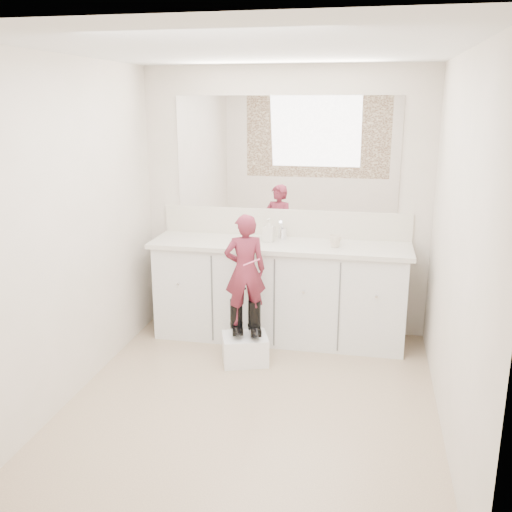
# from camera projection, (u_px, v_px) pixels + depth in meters

# --- Properties ---
(floor) EXTENTS (3.00, 3.00, 0.00)m
(floor) POSITION_uv_depth(u_px,v_px,m) (251.00, 403.00, 4.08)
(floor) COLOR #8F725E
(floor) RESTS_ON ground
(ceiling) EXTENTS (3.00, 3.00, 0.00)m
(ceiling) POSITION_uv_depth(u_px,v_px,m) (251.00, 49.00, 3.45)
(ceiling) COLOR white
(ceiling) RESTS_ON wall_back
(wall_back) EXTENTS (2.60, 0.00, 2.60)m
(wall_back) POSITION_uv_depth(u_px,v_px,m) (285.00, 203.00, 5.18)
(wall_back) COLOR beige
(wall_back) RESTS_ON floor
(wall_front) EXTENTS (2.60, 0.00, 2.60)m
(wall_front) POSITION_uv_depth(u_px,v_px,m) (176.00, 326.00, 2.35)
(wall_front) COLOR beige
(wall_front) RESTS_ON floor
(wall_left) EXTENTS (0.00, 3.00, 3.00)m
(wall_left) POSITION_uv_depth(u_px,v_px,m) (71.00, 232.00, 4.01)
(wall_left) COLOR beige
(wall_left) RESTS_ON floor
(wall_right) EXTENTS (0.00, 3.00, 3.00)m
(wall_right) POSITION_uv_depth(u_px,v_px,m) (457.00, 251.00, 3.52)
(wall_right) COLOR beige
(wall_right) RESTS_ON floor
(vanity_cabinet) EXTENTS (2.20, 0.55, 0.85)m
(vanity_cabinet) POSITION_uv_depth(u_px,v_px,m) (279.00, 293.00, 5.13)
(vanity_cabinet) COLOR silver
(vanity_cabinet) RESTS_ON floor
(countertop) EXTENTS (2.28, 0.58, 0.04)m
(countertop) POSITION_uv_depth(u_px,v_px,m) (280.00, 245.00, 5.00)
(countertop) COLOR beige
(countertop) RESTS_ON vanity_cabinet
(backsplash) EXTENTS (2.28, 0.03, 0.25)m
(backsplash) POSITION_uv_depth(u_px,v_px,m) (285.00, 223.00, 5.22)
(backsplash) COLOR beige
(backsplash) RESTS_ON countertop
(mirror) EXTENTS (2.00, 0.02, 1.00)m
(mirror) POSITION_uv_depth(u_px,v_px,m) (286.00, 154.00, 5.06)
(mirror) COLOR white
(mirror) RESTS_ON wall_back
(dot_panel) EXTENTS (2.00, 0.01, 1.20)m
(dot_panel) POSITION_uv_depth(u_px,v_px,m) (172.00, 219.00, 2.24)
(dot_panel) COLOR #472819
(dot_panel) RESTS_ON wall_front
(faucet) EXTENTS (0.08, 0.08, 0.10)m
(faucet) POSITION_uv_depth(u_px,v_px,m) (283.00, 233.00, 5.13)
(faucet) COLOR silver
(faucet) RESTS_ON countertop
(cup) EXTENTS (0.12, 0.12, 0.10)m
(cup) POSITION_uv_depth(u_px,v_px,m) (335.00, 241.00, 4.85)
(cup) COLOR beige
(cup) RESTS_ON countertop
(soap_bottle) EXTENTS (0.10, 0.10, 0.21)m
(soap_bottle) POSITION_uv_depth(u_px,v_px,m) (269.00, 230.00, 5.03)
(soap_bottle) COLOR silver
(soap_bottle) RESTS_ON countertop
(step_stool) EXTENTS (0.44, 0.40, 0.23)m
(step_stool) POSITION_uv_depth(u_px,v_px,m) (245.00, 349.00, 4.71)
(step_stool) COLOR white
(step_stool) RESTS_ON floor
(boot_left) EXTENTS (0.17, 0.23, 0.30)m
(boot_left) POSITION_uv_depth(u_px,v_px,m) (236.00, 317.00, 4.67)
(boot_left) COLOR black
(boot_left) RESTS_ON step_stool
(boot_right) EXTENTS (0.17, 0.23, 0.30)m
(boot_right) POSITION_uv_depth(u_px,v_px,m) (254.00, 318.00, 4.64)
(boot_right) COLOR black
(boot_right) RESTS_ON step_stool
(toddler) EXTENTS (0.39, 0.31, 0.92)m
(toddler) POSITION_uv_depth(u_px,v_px,m) (245.00, 270.00, 4.55)
(toddler) COLOR #AD3554
(toddler) RESTS_ON step_stool
(toothbrush) EXTENTS (0.13, 0.05, 0.06)m
(toothbrush) POSITION_uv_depth(u_px,v_px,m) (252.00, 262.00, 4.43)
(toothbrush) COLOR #FB618C
(toothbrush) RESTS_ON toddler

